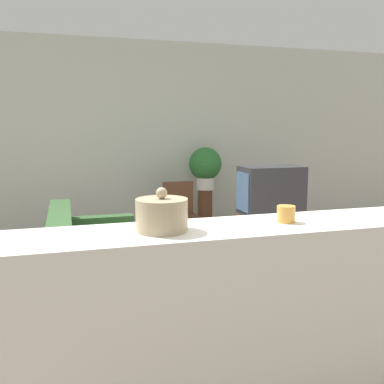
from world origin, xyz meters
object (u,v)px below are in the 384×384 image
(wooden_chair, at_px, (181,213))
(couch, at_px, (96,268))
(decorative_bowl, at_px, (162,215))
(potted_plant, at_px, (205,166))
(television, at_px, (271,191))

(wooden_chair, bearing_deg, couch, -131.12)
(decorative_bowl, bearing_deg, wooden_chair, 73.62)
(potted_plant, bearing_deg, wooden_chair, -138.63)
(couch, height_order, potted_plant, potted_plant)
(couch, relative_size, decorative_bowl, 7.88)
(wooden_chair, distance_m, potted_plant, 0.82)
(couch, height_order, television, television)
(wooden_chair, height_order, decorative_bowl, decorative_bowl)
(television, bearing_deg, wooden_chair, 150.56)
(potted_plant, distance_m, decorative_bowl, 3.90)
(couch, bearing_deg, decorative_bowl, -84.45)
(decorative_bowl, bearing_deg, potted_plant, 68.87)
(couch, bearing_deg, potted_plant, 46.94)
(television, distance_m, wooden_chair, 1.15)
(couch, distance_m, potted_plant, 2.45)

